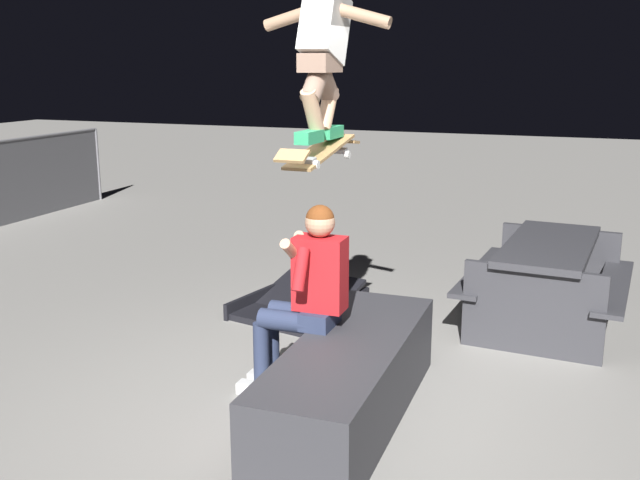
% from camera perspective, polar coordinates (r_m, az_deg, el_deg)
% --- Properties ---
extents(ground_plane, '(40.00, 40.00, 0.00)m').
position_cam_1_polar(ground_plane, '(4.97, 0.05, -13.49)').
color(ground_plane, gray).
extents(ledge_box_main, '(2.10, 0.69, 0.53)m').
position_cam_1_polar(ledge_box_main, '(4.81, 2.30, -10.93)').
color(ledge_box_main, '#38383D').
rests_on(ledge_box_main, ground).
extents(person_sitting_on_ledge, '(0.59, 0.75, 1.37)m').
position_cam_1_polar(person_sitting_on_ledge, '(4.93, -1.21, -3.99)').
color(person_sitting_on_ledge, '#2D3856').
rests_on(person_sitting_on_ledge, ground).
extents(skateboard, '(1.02, 0.23, 0.16)m').
position_cam_1_polar(skateboard, '(4.87, 0.01, 6.93)').
color(skateboard, '#AD8451').
extents(skater_airborne, '(0.62, 0.89, 1.12)m').
position_cam_1_polar(skater_airborne, '(4.89, 0.28, 15.01)').
color(skater_airborne, '#2D9E66').
extents(kicker_ramp, '(1.25, 1.08, 0.33)m').
position_cam_1_polar(kicker_ramp, '(6.86, -1.65, -5.15)').
color(kicker_ramp, black).
rests_on(kicker_ramp, ground).
extents(picnic_table_back, '(1.79, 1.46, 0.75)m').
position_cam_1_polar(picnic_table_back, '(6.71, 17.37, -2.25)').
color(picnic_table_back, '#38383D').
rests_on(picnic_table_back, ground).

